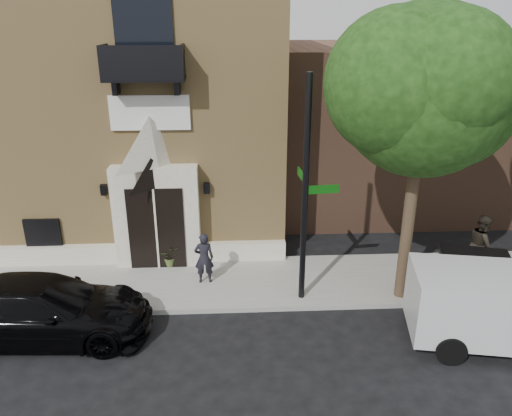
{
  "coord_description": "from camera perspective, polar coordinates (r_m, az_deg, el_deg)",
  "views": [
    {
      "loc": [
        1.33,
        -11.55,
        7.58
      ],
      "look_at": [
        2.01,
        2.0,
        2.26
      ],
      "focal_mm": 35.0,
      "sensor_mm": 36.0,
      "label": 1
    }
  ],
  "objects": [
    {
      "name": "ground",
      "position": [
        13.88,
        -8.08,
        -11.94
      ],
      "size": [
        120.0,
        120.0,
        0.0
      ],
      "primitive_type": "plane",
      "color": "black",
      "rests_on": "ground"
    },
    {
      "name": "church",
      "position": [
        20.19,
        -15.57,
        12.26
      ],
      "size": [
        12.2,
        11.01,
        9.3
      ],
      "color": "tan",
      "rests_on": "ground"
    },
    {
      "name": "sidewalk",
      "position": [
        15.06,
        -3.8,
        -8.54
      ],
      "size": [
        42.0,
        3.0,
        0.15
      ],
      "primitive_type": "cube",
      "color": "gray",
      "rests_on": "ground"
    },
    {
      "name": "dumpster",
      "position": [
        15.43,
        23.5,
        -6.78
      ],
      "size": [
        2.04,
        1.49,
        1.19
      ],
      "rotation": [
        0.0,
        0.0,
        -0.27
      ],
      "color": "#0D3317",
      "rests_on": "sidewalk"
    },
    {
      "name": "street_tree_left",
      "position": [
        12.91,
        18.95,
        12.66
      ],
      "size": [
        4.97,
        4.38,
        7.77
      ],
      "color": "#38281C",
      "rests_on": "sidewalk"
    },
    {
      "name": "street_sign",
      "position": [
        12.97,
        5.7,
        1.73
      ],
      "size": [
        0.99,
        0.97,
        6.13
      ],
      "rotation": [
        0.0,
        0.0,
        0.08
      ],
      "color": "black",
      "rests_on": "sidewalk"
    },
    {
      "name": "neighbour_building",
      "position": [
        23.57,
        24.39,
        8.81
      ],
      "size": [
        18.0,
        8.0,
        6.4
      ],
      "primitive_type": "cube",
      "color": "brown",
      "rests_on": "ground"
    },
    {
      "name": "pedestrian_far",
      "position": [
        16.51,
        24.38,
        -3.79
      ],
      "size": [
        0.94,
        1.07,
        1.87
      ],
      "primitive_type": "imported",
      "rotation": [
        0.0,
        0.0,
        1.28
      ],
      "color": "black",
      "rests_on": "sidewalk"
    },
    {
      "name": "pedestrian_near",
      "position": [
        14.66,
        -5.96,
        -5.71
      ],
      "size": [
        0.59,
        0.41,
        1.55
      ],
      "primitive_type": "imported",
      "rotation": [
        0.0,
        0.0,
        3.2
      ],
      "color": "black",
      "rests_on": "sidewalk"
    },
    {
      "name": "planter",
      "position": [
        15.92,
        -9.76,
        -5.4
      ],
      "size": [
        0.71,
        0.65,
        0.67
      ],
      "primitive_type": "imported",
      "rotation": [
        0.0,
        0.0,
        0.25
      ],
      "color": "#4E612D",
      "rests_on": "sidewalk"
    },
    {
      "name": "fire_hydrant",
      "position": [
        15.13,
        20.14,
        -7.56
      ],
      "size": [
        0.5,
        0.4,
        0.89
      ],
      "color": "#AC0E12",
      "rests_on": "sidewalk"
    },
    {
      "name": "black_sedan",
      "position": [
        13.6,
        -23.19,
        -10.57
      ],
      "size": [
        5.37,
        2.31,
        1.54
      ],
      "primitive_type": "imported",
      "rotation": [
        0.0,
        0.0,
        1.54
      ],
      "color": "black",
      "rests_on": "ground"
    }
  ]
}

